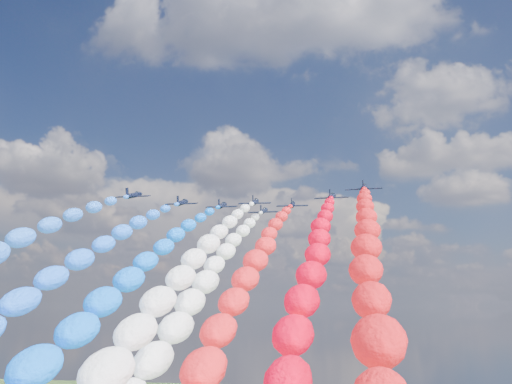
# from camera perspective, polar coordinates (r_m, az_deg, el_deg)

# --- Properties ---
(jet_0) EXTENTS (8.67, 11.81, 5.38)m
(jet_0) POSITION_cam_1_polar(r_m,az_deg,el_deg) (150.40, -11.74, -0.31)
(jet_0) COLOR black
(jet_1) EXTENTS (8.85, 11.94, 5.38)m
(jet_1) POSITION_cam_1_polar(r_m,az_deg,el_deg) (158.84, -7.15, -1.02)
(jet_1) COLOR black
(trail_1) EXTENTS (5.65, 116.25, 50.85)m
(trail_1) POSITION_cam_1_polar(r_m,az_deg,el_deg) (101.00, -17.81, -8.52)
(trail_1) COLOR blue
(jet_2) EXTENTS (8.99, 12.04, 5.38)m
(jet_2) POSITION_cam_1_polar(r_m,az_deg,el_deg) (162.53, -3.30, -1.32)
(jet_2) COLOR black
(trail_2) EXTENTS (5.65, 116.25, 50.85)m
(trail_2) POSITION_cam_1_polar(r_m,az_deg,el_deg) (102.98, -11.41, -8.86)
(trail_2) COLOR blue
(jet_3) EXTENTS (9.16, 12.16, 5.38)m
(jet_3) POSITION_cam_1_polar(r_m,az_deg,el_deg) (156.89, -0.11, -0.99)
(jet_3) COLOR black
(trail_3) EXTENTS (5.65, 116.25, 50.85)m
(trail_3) POSITION_cam_1_polar(r_m,az_deg,el_deg) (96.18, -6.69, -8.87)
(trail_3) COLOR white
(jet_4) EXTENTS (8.71, 11.84, 5.38)m
(jet_4) POSITION_cam_1_polar(r_m,az_deg,el_deg) (171.52, 0.73, -1.85)
(jet_4) COLOR black
(trail_4) EXTENTS (5.65, 116.25, 50.85)m
(trail_4) POSITION_cam_1_polar(r_m,az_deg,el_deg) (110.69, -4.51, -9.18)
(trail_4) COLOR white
(jet_5) EXTENTS (9.32, 12.27, 5.38)m
(jet_5) POSITION_cam_1_polar(r_m,az_deg,el_deg) (161.05, 3.53, -1.23)
(jet_5) COLOR black
(trail_5) EXTENTS (5.65, 116.25, 50.85)m
(trail_5) POSITION_cam_1_polar(r_m,az_deg,el_deg) (99.46, -0.50, -9.01)
(trail_5) COLOR red
(jet_6) EXTENTS (9.29, 12.25, 5.38)m
(jet_6) POSITION_cam_1_polar(r_m,az_deg,el_deg) (150.18, 7.34, -0.44)
(jet_6) COLOR black
(trail_6) EXTENTS (5.65, 116.25, 50.85)m
(trail_6) POSITION_cam_1_polar(r_m,az_deg,el_deg) (87.88, 5.56, -8.69)
(trail_6) COLOR red
(jet_7) EXTENTS (9.21, 12.20, 5.38)m
(jet_7) POSITION_cam_1_polar(r_m,az_deg,el_deg) (140.04, 10.40, 0.42)
(jet_7) COLOR black
(trail_7) EXTENTS (5.65, 116.25, 50.85)m
(trail_7) POSITION_cam_1_polar(r_m,az_deg,el_deg) (77.43, 10.91, -8.24)
(trail_7) COLOR red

